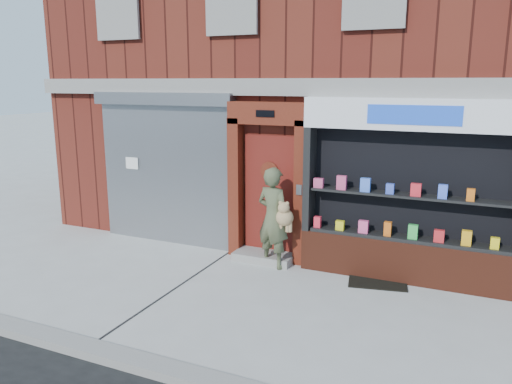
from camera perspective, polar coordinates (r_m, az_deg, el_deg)
The scene contains 8 objects.
ground at distance 7.62m, azimuth 1.11°, elevation -12.71°, with size 80.00×80.00×0.00m, color #9E9E99.
curb at distance 5.92m, azimuth -7.60°, elevation -20.21°, with size 60.00×0.30×0.12m, color gray.
building at distance 12.65m, azimuth 12.28°, elevation 15.67°, with size 12.00×8.16×8.00m.
shutter_bay at distance 10.16m, azimuth -10.28°, elevation 3.67°, with size 3.10×0.30×3.04m.
red_door_bay at distance 9.08m, azimuth 1.38°, elevation 1.15°, with size 1.52×0.58×2.90m.
pharmacy_bay at distance 8.43m, azimuth 17.10°, elevation -0.90°, with size 3.50×0.41×3.00m.
woman at distance 8.78m, azimuth 2.09°, elevation -2.94°, with size 0.77×0.60×1.81m.
doormat at distance 8.62m, azimuth 13.71°, elevation -9.91°, with size 0.93×0.65×0.02m, color black.
Camera 1 is at (2.68, -6.35, 3.25)m, focal length 35.00 mm.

